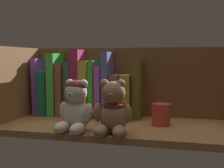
{
  "coord_description": "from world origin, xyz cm",
  "views": [
    {
      "loc": [
        19.85,
        -90.76,
        23.01
      ],
      "look_at": [
        -3.35,
        0.0,
        14.94
      ],
      "focal_mm": 47.5,
      "sensor_mm": 36.0,
      "label": 1
    }
  ],
  "objects_px": {
    "book_2": "(57,84)",
    "pillar_candle": "(161,114)",
    "book_10": "(118,96)",
    "book_6": "(88,88)",
    "book_4": "(71,88)",
    "book_8": "(102,91)",
    "book_0": "(41,86)",
    "book_7": "(96,88)",
    "book_9": "(109,84)",
    "book_3": "(65,89)",
    "teddy_bear_larger": "(76,107)",
    "book_1": "(49,92)",
    "book_5": "(79,83)",
    "teddy_bear_smaller": "(112,111)",
    "book_12": "(138,89)",
    "book_11": "(128,96)"
  },
  "relations": [
    {
      "from": "book_2",
      "to": "pillar_candle",
      "type": "bearing_deg",
      "value": -14.09
    },
    {
      "from": "book_10",
      "to": "book_6",
      "type": "bearing_deg",
      "value": 180.0
    },
    {
      "from": "book_4",
      "to": "book_8",
      "type": "relative_size",
      "value": 1.07
    },
    {
      "from": "book_0",
      "to": "book_6",
      "type": "xyz_separation_m",
      "value": [
        0.19,
        0.0,
        -0.0
      ]
    },
    {
      "from": "book_7",
      "to": "book_9",
      "type": "distance_m",
      "value": 0.05
    },
    {
      "from": "book_3",
      "to": "teddy_bear_larger",
      "type": "bearing_deg",
      "value": -60.11
    },
    {
      "from": "book_1",
      "to": "book_8",
      "type": "xyz_separation_m",
      "value": [
        0.21,
        0.0,
        0.01
      ]
    },
    {
      "from": "book_4",
      "to": "book_10",
      "type": "height_order",
      "value": "book_4"
    },
    {
      "from": "book_5",
      "to": "teddy_bear_smaller",
      "type": "bearing_deg",
      "value": -52.27
    },
    {
      "from": "book_2",
      "to": "book_6",
      "type": "distance_m",
      "value": 0.12
    },
    {
      "from": "book_5",
      "to": "book_10",
      "type": "distance_m",
      "value": 0.15
    },
    {
      "from": "book_0",
      "to": "book_4",
      "type": "distance_m",
      "value": 0.13
    },
    {
      "from": "teddy_bear_smaller",
      "to": "book_9",
      "type": "bearing_deg",
      "value": 107.1
    },
    {
      "from": "book_6",
      "to": "book_10",
      "type": "xyz_separation_m",
      "value": [
        0.11,
        0.0,
        -0.02
      ]
    },
    {
      "from": "book_12",
      "to": "teddy_bear_smaller",
      "type": "relative_size",
      "value": 1.35
    },
    {
      "from": "book_7",
      "to": "teddy_bear_larger",
      "type": "distance_m",
      "value": 0.24
    },
    {
      "from": "book_3",
      "to": "book_12",
      "type": "bearing_deg",
      "value": 0.0
    },
    {
      "from": "book_2",
      "to": "book_10",
      "type": "height_order",
      "value": "book_2"
    },
    {
      "from": "book_12",
      "to": "book_3",
      "type": "bearing_deg",
      "value": 180.0
    },
    {
      "from": "book_11",
      "to": "teddy_bear_larger",
      "type": "xyz_separation_m",
      "value": [
        -0.11,
        -0.24,
        -0.01
      ]
    },
    {
      "from": "book_3",
      "to": "book_4",
      "type": "bearing_deg",
      "value": 0.0
    },
    {
      "from": "book_4",
      "to": "pillar_candle",
      "type": "bearing_deg",
      "value": -16.32
    },
    {
      "from": "book_0",
      "to": "book_6",
      "type": "bearing_deg",
      "value": 0.0
    },
    {
      "from": "book_3",
      "to": "book_7",
      "type": "distance_m",
      "value": 0.12
    },
    {
      "from": "book_7",
      "to": "pillar_candle",
      "type": "bearing_deg",
      "value": -22.09
    },
    {
      "from": "teddy_bear_smaller",
      "to": "book_11",
      "type": "bearing_deg",
      "value": 90.74
    },
    {
      "from": "book_10",
      "to": "book_3",
      "type": "bearing_deg",
      "value": 180.0
    },
    {
      "from": "book_6",
      "to": "teddy_bear_smaller",
      "type": "bearing_deg",
      "value": -57.82
    },
    {
      "from": "book_2",
      "to": "book_12",
      "type": "bearing_deg",
      "value": 0.0
    },
    {
      "from": "book_10",
      "to": "pillar_candle",
      "type": "distance_m",
      "value": 0.2
    },
    {
      "from": "book_2",
      "to": "book_11",
      "type": "height_order",
      "value": "book_2"
    },
    {
      "from": "book_4",
      "to": "book_2",
      "type": "bearing_deg",
      "value": 180.0
    },
    {
      "from": "teddy_bear_larger",
      "to": "teddy_bear_smaller",
      "type": "relative_size",
      "value": 0.98
    },
    {
      "from": "book_0",
      "to": "book_8",
      "type": "bearing_deg",
      "value": 0.0
    },
    {
      "from": "book_4",
      "to": "book_6",
      "type": "bearing_deg",
      "value": 0.0
    },
    {
      "from": "book_11",
      "to": "book_10",
      "type": "bearing_deg",
      "value": 180.0
    },
    {
      "from": "book_5",
      "to": "book_8",
      "type": "relative_size",
      "value": 1.32
    },
    {
      "from": "book_4",
      "to": "book_9",
      "type": "height_order",
      "value": "book_9"
    },
    {
      "from": "book_9",
      "to": "book_10",
      "type": "relative_size",
      "value": 1.53
    },
    {
      "from": "book_1",
      "to": "book_8",
      "type": "relative_size",
      "value": 0.9
    },
    {
      "from": "book_7",
      "to": "teddy_bear_smaller",
      "type": "xyz_separation_m",
      "value": [
        0.12,
        -0.24,
        -0.04
      ]
    },
    {
      "from": "book_3",
      "to": "book_5",
      "type": "height_order",
      "value": "book_5"
    },
    {
      "from": "book_3",
      "to": "book_6",
      "type": "bearing_deg",
      "value": 0.0
    },
    {
      "from": "book_0",
      "to": "book_4",
      "type": "xyz_separation_m",
      "value": [
        0.12,
        0.0,
        -0.01
      ]
    },
    {
      "from": "book_1",
      "to": "book_0",
      "type": "bearing_deg",
      "value": 180.0
    },
    {
      "from": "book_5",
      "to": "book_9",
      "type": "relative_size",
      "value": 1.03
    },
    {
      "from": "book_3",
      "to": "book_10",
      "type": "bearing_deg",
      "value": 0.0
    },
    {
      "from": "book_3",
      "to": "book_9",
      "type": "bearing_deg",
      "value": 0.0
    },
    {
      "from": "book_10",
      "to": "teddy_bear_larger",
      "type": "height_order",
      "value": "book_10"
    },
    {
      "from": "book_0",
      "to": "book_8",
      "type": "xyz_separation_m",
      "value": [
        0.24,
        0.0,
        -0.01
      ]
    }
  ]
}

